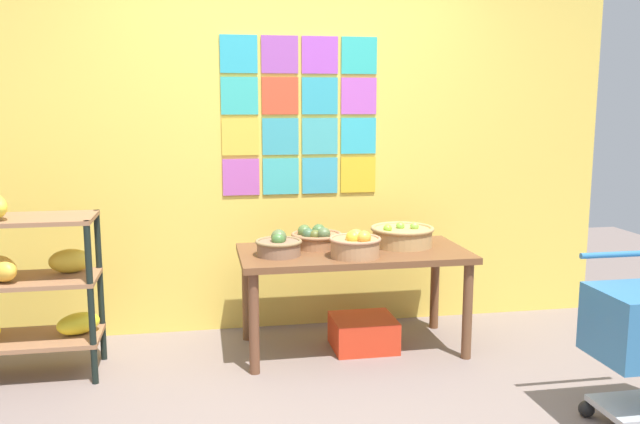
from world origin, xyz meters
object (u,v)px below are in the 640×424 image
(display_table, at_px, (353,263))
(produce_crate_under_table, at_px, (363,333))
(fruit_basket_left, at_px, (316,237))
(banana_shelf_unit, at_px, (0,282))
(fruit_basket_centre, at_px, (279,245))
(fruit_basket_right, at_px, (402,235))
(fruit_basket_back_left, at_px, (355,245))

(display_table, xyz_separation_m, produce_crate_under_table, (0.07, -0.00, -0.46))
(display_table, height_order, fruit_basket_left, fruit_basket_left)
(fruit_basket_left, bearing_deg, produce_crate_under_table, -26.33)
(banana_shelf_unit, height_order, fruit_basket_left, banana_shelf_unit)
(fruit_basket_centre, bearing_deg, fruit_basket_right, 8.82)
(banana_shelf_unit, distance_m, fruit_basket_right, 2.39)
(display_table, xyz_separation_m, fruit_basket_centre, (-0.47, -0.06, 0.14))
(fruit_basket_centre, bearing_deg, produce_crate_under_table, 5.47)
(fruit_basket_left, bearing_deg, fruit_basket_right, -6.67)
(fruit_basket_back_left, bearing_deg, fruit_basket_left, 119.53)
(fruit_basket_right, height_order, fruit_basket_centre, same)
(display_table, distance_m, fruit_basket_left, 0.29)
(display_table, bearing_deg, fruit_basket_right, 11.79)
(fruit_basket_back_left, bearing_deg, display_table, 80.61)
(fruit_basket_left, distance_m, fruit_basket_right, 0.55)
(fruit_basket_right, bearing_deg, fruit_basket_centre, -171.18)
(fruit_basket_centre, bearing_deg, fruit_basket_left, 35.77)
(banana_shelf_unit, bearing_deg, fruit_basket_back_left, -2.92)
(banana_shelf_unit, height_order, fruit_basket_back_left, banana_shelf_unit)
(fruit_basket_centre, xyz_separation_m, fruit_basket_back_left, (0.44, -0.13, 0.01))
(fruit_basket_right, bearing_deg, fruit_basket_left, 173.33)
(fruit_basket_right, xyz_separation_m, produce_crate_under_table, (-0.27, -0.07, -0.61))
(fruit_basket_back_left, relative_size, produce_crate_under_table, 0.79)
(display_table, distance_m, fruit_basket_back_left, 0.24)
(banana_shelf_unit, relative_size, display_table, 0.76)
(banana_shelf_unit, relative_size, fruit_basket_right, 2.64)
(display_table, distance_m, fruit_basket_right, 0.38)
(banana_shelf_unit, height_order, display_table, banana_shelf_unit)
(fruit_basket_left, bearing_deg, fruit_basket_centre, -144.23)
(display_table, xyz_separation_m, fruit_basket_right, (0.34, 0.07, 0.15))
(fruit_basket_left, xyz_separation_m, fruit_basket_centre, (-0.26, -0.19, 0.00))
(fruit_basket_left, distance_m, fruit_basket_centre, 0.32)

